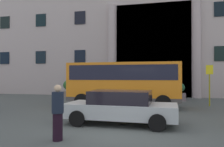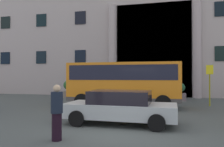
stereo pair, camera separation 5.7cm
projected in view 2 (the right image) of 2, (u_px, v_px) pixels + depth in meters
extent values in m
cube|color=#494F4B|center=(118.00, 129.00, 8.45)|extent=(80.00, 64.00, 0.12)
cube|color=#B2A49F|center=(149.00, 15.00, 25.60)|extent=(38.55, 9.00, 17.92)
cube|color=black|center=(153.00, 50.00, 21.07)|extent=(6.96, 0.12, 8.88)
cylinder|color=#B3A4A2|center=(112.00, 51.00, 21.65)|extent=(0.77, 0.77, 8.88)
cylinder|color=#B09F9F|center=(197.00, 48.00, 19.88)|extent=(0.77, 0.77, 8.88)
cube|color=black|center=(5.00, 58.00, 24.65)|extent=(1.15, 0.08, 1.32)
cube|color=black|center=(41.00, 57.00, 23.64)|extent=(1.15, 0.08, 1.32)
cube|color=black|center=(80.00, 57.00, 22.63)|extent=(1.15, 0.08, 1.32)
cube|color=black|center=(222.00, 53.00, 19.60)|extent=(1.15, 0.08, 1.32)
cube|color=black|center=(5.00, 23.00, 24.69)|extent=(1.15, 0.08, 1.32)
cube|color=black|center=(41.00, 20.00, 23.68)|extent=(1.15, 0.08, 1.32)
cube|color=black|center=(80.00, 18.00, 22.68)|extent=(1.15, 0.08, 1.32)
cube|color=black|center=(221.00, 9.00, 19.65)|extent=(1.15, 0.08, 1.32)
cube|color=orange|center=(124.00, 82.00, 14.00)|extent=(6.83, 2.40, 2.32)
cube|color=black|center=(124.00, 73.00, 14.01)|extent=(6.43, 2.42, 0.89)
cube|color=black|center=(179.00, 76.00, 13.32)|extent=(0.10, 1.88, 1.11)
cube|color=#4C4744|center=(124.00, 98.00, 13.99)|extent=(6.84, 2.44, 0.24)
cylinder|color=black|center=(162.00, 99.00, 14.60)|extent=(0.91, 0.30, 0.90)
cylinder|color=black|center=(163.00, 103.00, 12.41)|extent=(0.91, 0.30, 0.90)
cylinder|color=black|center=(93.00, 98.00, 15.57)|extent=(0.91, 0.30, 0.90)
cylinder|color=black|center=(82.00, 101.00, 13.39)|extent=(0.91, 0.30, 0.90)
cylinder|color=#969313|center=(210.00, 86.00, 14.49)|extent=(0.08, 0.08, 2.62)
cube|color=yellow|center=(210.00, 70.00, 14.47)|extent=(0.44, 0.03, 0.60)
cube|color=gray|center=(73.00, 94.00, 20.08)|extent=(1.84, 0.82, 0.60)
ellipsoid|color=#285C2B|center=(73.00, 85.00, 20.09)|extent=(1.77, 0.74, 1.10)
cube|color=gray|center=(176.00, 97.00, 17.73)|extent=(1.51, 0.97, 0.59)
ellipsoid|color=#1F5131|center=(176.00, 87.00, 17.74)|extent=(1.45, 0.87, 0.91)
cube|color=#B0B7B7|center=(120.00, 110.00, 9.10)|extent=(4.53, 1.94, 0.57)
cube|color=black|center=(120.00, 97.00, 9.10)|extent=(2.46, 1.66, 0.51)
cylinder|color=black|center=(159.00, 114.00, 9.57)|extent=(0.63, 0.22, 0.62)
cylinder|color=black|center=(157.00, 123.00, 7.83)|extent=(0.63, 0.22, 0.62)
cylinder|color=black|center=(93.00, 111.00, 10.36)|extent=(0.63, 0.22, 0.62)
cylinder|color=black|center=(77.00, 119.00, 8.62)|extent=(0.63, 0.22, 0.62)
cylinder|color=black|center=(57.00, 127.00, 6.75)|extent=(0.30, 0.30, 0.83)
cylinder|color=#192131|center=(57.00, 102.00, 6.76)|extent=(0.36, 0.36, 0.64)
sphere|color=#E1B98E|center=(57.00, 88.00, 6.76)|extent=(0.22, 0.22, 0.22)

